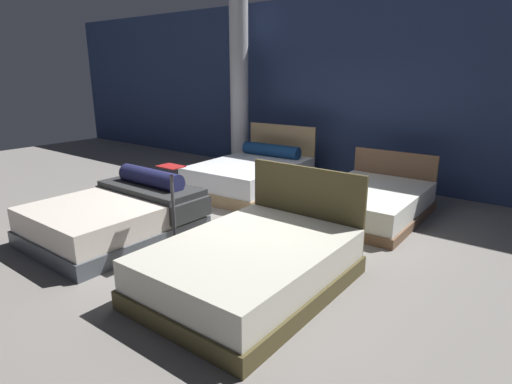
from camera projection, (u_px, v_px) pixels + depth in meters
name	position (u px, v px, depth m)	size (l,w,h in m)	color
ground_plane	(256.00, 225.00, 6.07)	(18.00, 18.00, 0.02)	gray
showroom_back_wall	(358.00, 91.00, 7.96)	(18.00, 0.06, 3.50)	navy
bed_0	(118.00, 216.00, 5.55)	(1.69, 1.99, 0.82)	#4B5057
bed_1	(252.00, 265.00, 4.23)	(1.57, 2.16, 1.08)	brown
bed_2	(252.00, 175.00, 7.66)	(1.68, 2.26, 1.10)	#917652
bed_3	(370.00, 202.00, 6.32)	(1.51, 2.07, 0.85)	brown
price_sign	(174.00, 225.00, 4.80)	(0.28, 0.24, 1.13)	#3F3F44
support_pillar	(239.00, 89.00, 8.87)	(0.39, 0.39, 3.50)	silver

